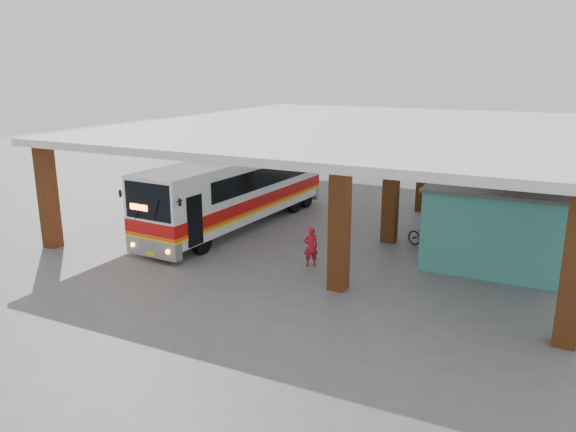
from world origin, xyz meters
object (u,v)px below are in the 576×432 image
at_px(motorcycle, 427,237).
at_px(pedestrian, 311,247).
at_px(coach_bus, 238,190).
at_px(red_chair, 441,221).

relative_size(motorcycle, pedestrian, 1.23).
distance_m(coach_bus, motorcycle, 8.96).
bearing_deg(pedestrian, red_chair, -152.95).
height_order(coach_bus, red_chair, coach_bus).
bearing_deg(motorcycle, red_chair, 24.18).
bearing_deg(motorcycle, pedestrian, 162.14).
bearing_deg(red_chair, coach_bus, -146.36).
relative_size(coach_bus, pedestrian, 7.98).
distance_m(motorcycle, pedestrian, 5.37).
bearing_deg(red_chair, motorcycle, -77.89).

